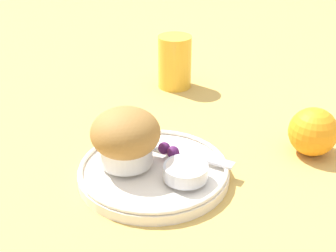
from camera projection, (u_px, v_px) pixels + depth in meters
name	position (u px, v px, depth m)	size (l,w,h in m)	color
ground_plane	(151.00, 179.00, 0.63)	(3.00, 3.00, 0.00)	tan
plate	(152.00, 170.00, 0.63)	(0.20, 0.20, 0.02)	silver
muffin	(126.00, 137.00, 0.61)	(0.09, 0.09, 0.08)	silver
cream_ramekin	(186.00, 171.00, 0.59)	(0.06, 0.06, 0.02)	silver
berry_pair	(169.00, 150.00, 0.64)	(0.03, 0.02, 0.02)	#4C194C
butter_knife	(176.00, 150.00, 0.65)	(0.17, 0.05, 0.00)	silver
orange_fruit	(313.00, 132.00, 0.67)	(0.07, 0.07, 0.07)	orange
juice_glass	(175.00, 62.00, 0.88)	(0.06, 0.06, 0.10)	gold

